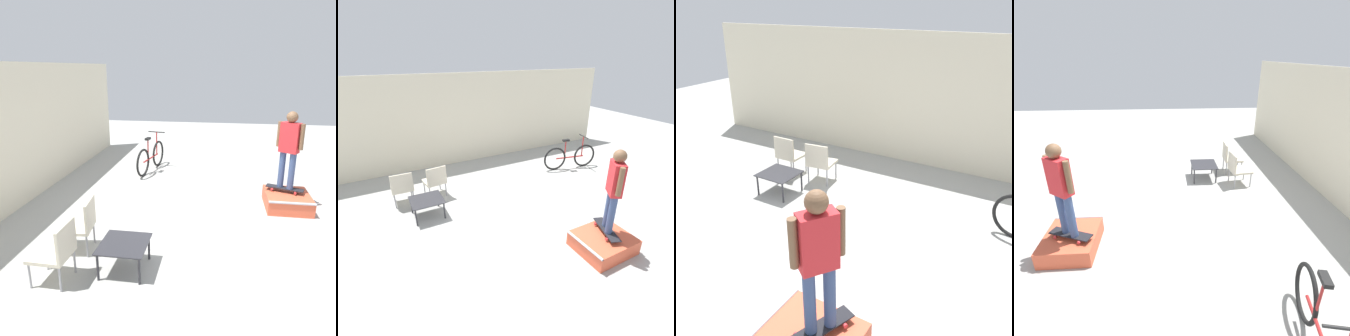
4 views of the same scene
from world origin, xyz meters
TOP-DOWN VIEW (x-y plane):
  - ground_plane at (0.00, 0.00)m, footprint 24.00×24.00m
  - house_wall_back at (0.00, 4.33)m, footprint 12.00×0.06m
  - skate_ramp_box at (0.96, -1.35)m, footprint 1.06×0.91m
  - skateboard_on_ramp at (1.07, -1.29)m, footprint 0.46×0.80m
  - person_skater at (1.07, -1.29)m, footprint 0.38×0.49m
  - coffee_table at (-1.78, 1.45)m, footprint 0.73×0.70m
  - patio_chair_left at (-2.19, 2.28)m, footprint 0.53×0.53m
  - patio_chair_right at (-1.36, 2.28)m, footprint 0.58×0.58m
  - bicycle at (3.06, 2.07)m, footprint 1.83×0.56m

SIDE VIEW (x-z plane):
  - ground_plane at x=0.00m, z-range 0.00..0.00m
  - skate_ramp_box at x=0.96m, z-range -0.01..0.32m
  - coffee_table at x=-1.78m, z-range 0.17..0.60m
  - skateboard_on_ramp at x=1.07m, z-range 0.36..0.43m
  - bicycle at x=3.06m, z-range -0.13..0.95m
  - patio_chair_left at x=-2.19m, z-range 0.05..0.94m
  - patio_chair_right at x=-1.36m, z-range 0.05..0.94m
  - person_skater at x=1.07m, z-range 0.54..2.18m
  - house_wall_back at x=0.00m, z-range 0.00..3.00m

